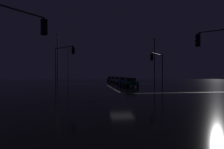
{
  "coord_description": "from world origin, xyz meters",
  "views": [
    {
      "loc": [
        -3.62,
        -18.28,
        2.09
      ],
      "look_at": [
        0.54,
        12.01,
        2.16
      ],
      "focal_mm": 26.76,
      "sensor_mm": 36.0,
      "label": 1
    }
  ],
  "objects_px": {
    "sedan_gray": "(114,79)",
    "streetlamp_left_near": "(57,56)",
    "sedan_green": "(130,82)",
    "sedan_black": "(111,79)",
    "streetlamp_right_near": "(154,58)",
    "traffic_signal_ne": "(158,63)",
    "sedan_silver": "(119,80)",
    "sedan_blue": "(123,81)",
    "traffic_signal_nw": "(63,59)",
    "traffic_signal_sw": "(16,38)",
    "streetlamp_left_far": "(68,61)"
  },
  "relations": [
    {
      "from": "traffic_signal_sw",
      "to": "traffic_signal_ne",
      "type": "height_order",
      "value": "traffic_signal_sw"
    },
    {
      "from": "sedan_black",
      "to": "streetlamp_left_far",
      "type": "height_order",
      "value": "streetlamp_left_far"
    },
    {
      "from": "sedan_green",
      "to": "traffic_signal_sw",
      "type": "height_order",
      "value": "traffic_signal_sw"
    },
    {
      "from": "traffic_signal_sw",
      "to": "sedan_silver",
      "type": "bearing_deg",
      "value": 69.23
    },
    {
      "from": "sedan_blue",
      "to": "streetlamp_left_near",
      "type": "relative_size",
      "value": 0.44
    },
    {
      "from": "sedan_green",
      "to": "sedan_blue",
      "type": "bearing_deg",
      "value": 89.13
    },
    {
      "from": "sedan_silver",
      "to": "streetlamp_left_near",
      "type": "bearing_deg",
      "value": -146.68
    },
    {
      "from": "streetlamp_left_near",
      "to": "sedan_silver",
      "type": "bearing_deg",
      "value": 33.32
    },
    {
      "from": "sedan_gray",
      "to": "streetlamp_left_far",
      "type": "height_order",
      "value": "streetlamp_left_far"
    },
    {
      "from": "sedan_silver",
      "to": "streetlamp_left_far",
      "type": "height_order",
      "value": "streetlamp_left_far"
    },
    {
      "from": "sedan_black",
      "to": "streetlamp_right_near",
      "type": "distance_m",
      "value": 23.47
    },
    {
      "from": "sedan_blue",
      "to": "streetlamp_left_near",
      "type": "xyz_separation_m",
      "value": [
        -13.27,
        -3.21,
        4.86
      ]
    },
    {
      "from": "streetlamp_left_near",
      "to": "streetlamp_left_far",
      "type": "distance_m",
      "value": 16.0
    },
    {
      "from": "sedan_green",
      "to": "sedan_blue",
      "type": "distance_m",
      "value": 6.48
    },
    {
      "from": "streetlamp_left_near",
      "to": "traffic_signal_ne",
      "type": "bearing_deg",
      "value": -21.25
    },
    {
      "from": "sedan_blue",
      "to": "streetlamp_right_near",
      "type": "height_order",
      "value": "streetlamp_right_near"
    },
    {
      "from": "streetlamp_right_near",
      "to": "traffic_signal_sw",
      "type": "bearing_deg",
      "value": -128.46
    },
    {
      "from": "sedan_green",
      "to": "sedan_black",
      "type": "xyz_separation_m",
      "value": [
        -0.27,
        25.44,
        0.0
      ]
    },
    {
      "from": "sedan_silver",
      "to": "traffic_signal_nw",
      "type": "bearing_deg",
      "value": -126.73
    },
    {
      "from": "sedan_gray",
      "to": "streetlamp_left_near",
      "type": "height_order",
      "value": "streetlamp_left_near"
    },
    {
      "from": "traffic_signal_sw",
      "to": "sedan_gray",
      "type": "bearing_deg",
      "value": 73.06
    },
    {
      "from": "sedan_black",
      "to": "traffic_signal_nw",
      "type": "xyz_separation_m",
      "value": [
        -10.96,
        -28.61,
        3.69
      ]
    },
    {
      "from": "sedan_gray",
      "to": "traffic_signal_sw",
      "type": "distance_m",
      "value": 39.12
    },
    {
      "from": "streetlamp_right_near",
      "to": "traffic_signal_ne",
      "type": "bearing_deg",
      "value": -107.56
    },
    {
      "from": "sedan_blue",
      "to": "traffic_signal_nw",
      "type": "relative_size",
      "value": 0.67
    },
    {
      "from": "sedan_green",
      "to": "traffic_signal_ne",
      "type": "bearing_deg",
      "value": -41.3
    },
    {
      "from": "sedan_silver",
      "to": "traffic_signal_nw",
      "type": "relative_size",
      "value": 0.67
    },
    {
      "from": "streetlamp_right_near",
      "to": "streetlamp_left_far",
      "type": "xyz_separation_m",
      "value": [
        -19.02,
        16.0,
        0.39
      ]
    },
    {
      "from": "sedan_green",
      "to": "sedan_gray",
      "type": "relative_size",
      "value": 1.0
    },
    {
      "from": "sedan_black",
      "to": "traffic_signal_ne",
      "type": "xyz_separation_m",
      "value": [
        4.03,
        -28.75,
        3.16
      ]
    },
    {
      "from": "sedan_gray",
      "to": "streetlamp_left_near",
      "type": "distance_m",
      "value": 20.73
    },
    {
      "from": "sedan_green",
      "to": "traffic_signal_sw",
      "type": "xyz_separation_m",
      "value": [
        -11.53,
        -18.6,
        3.43
      ]
    },
    {
      "from": "sedan_silver",
      "to": "traffic_signal_sw",
      "type": "bearing_deg",
      "value": -110.77
    },
    {
      "from": "streetlamp_left_near",
      "to": "traffic_signal_nw",
      "type": "bearing_deg",
      "value": -73.23
    },
    {
      "from": "sedan_silver",
      "to": "traffic_signal_ne",
      "type": "relative_size",
      "value": 0.76
    },
    {
      "from": "traffic_signal_nw",
      "to": "sedan_gray",
      "type": "bearing_deg",
      "value": 63.16
    },
    {
      "from": "sedan_silver",
      "to": "traffic_signal_ne",
      "type": "bearing_deg",
      "value": -76.42
    },
    {
      "from": "streetlamp_right_near",
      "to": "streetlamp_left_near",
      "type": "xyz_separation_m",
      "value": [
        -19.02,
        0.0,
        0.15
      ]
    },
    {
      "from": "sedan_gray",
      "to": "traffic_signal_ne",
      "type": "bearing_deg",
      "value": -79.85
    },
    {
      "from": "traffic_signal_ne",
      "to": "streetlamp_right_near",
      "type": "distance_m",
      "value": 7.08
    },
    {
      "from": "traffic_signal_nw",
      "to": "sedan_silver",
      "type": "bearing_deg",
      "value": 53.27
    },
    {
      "from": "sedan_gray",
      "to": "sedan_blue",
      "type": "bearing_deg",
      "value": -88.73
    },
    {
      "from": "sedan_green",
      "to": "streetlamp_left_near",
      "type": "bearing_deg",
      "value": 166.03
    },
    {
      "from": "sedan_blue",
      "to": "streetlamp_left_near",
      "type": "bearing_deg",
      "value": -166.42
    },
    {
      "from": "streetlamp_left_near",
      "to": "streetlamp_left_far",
      "type": "relative_size",
      "value": 0.95
    },
    {
      "from": "sedan_blue",
      "to": "sedan_silver",
      "type": "distance_m",
      "value": 5.5
    },
    {
      "from": "sedan_blue",
      "to": "streetlamp_right_near",
      "type": "relative_size",
      "value": 0.45
    },
    {
      "from": "traffic_signal_sw",
      "to": "streetlamp_left_near",
      "type": "height_order",
      "value": "streetlamp_left_near"
    },
    {
      "from": "traffic_signal_sw",
      "to": "streetlamp_left_far",
      "type": "xyz_separation_m",
      "value": [
        -1.64,
        37.88,
        1.67
      ]
    },
    {
      "from": "traffic_signal_sw",
      "to": "traffic_signal_nw",
      "type": "xyz_separation_m",
      "value": [
        0.3,
        15.44,
        0.25
      ]
    }
  ]
}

